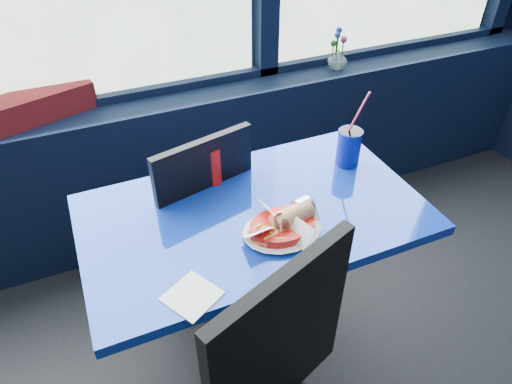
% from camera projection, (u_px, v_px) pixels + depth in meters
% --- Properties ---
extents(window_sill, '(5.00, 0.26, 0.80)m').
position_uv_depth(window_sill, '(135.00, 176.00, 2.36)').
color(window_sill, black).
rests_on(window_sill, ground).
extents(near_table, '(1.20, 0.70, 0.75)m').
position_uv_depth(near_table, '(254.00, 247.00, 1.73)').
color(near_table, black).
rests_on(near_table, ground).
extents(chair_near_back, '(0.52, 0.52, 0.95)m').
position_uv_depth(chair_near_back, '(207.00, 207.00, 1.94)').
color(chair_near_back, black).
rests_on(chair_near_back, ground).
extents(planter_box, '(0.62, 0.33, 0.12)m').
position_uv_depth(planter_box, '(23.00, 110.00, 1.97)').
color(planter_box, maroon).
rests_on(planter_box, window_sill).
extents(flower_vase, '(0.13, 0.13, 0.22)m').
position_uv_depth(flower_vase, '(338.00, 57.00, 2.42)').
color(flower_vase, silver).
rests_on(flower_vase, window_sill).
extents(food_basket, '(0.27, 0.27, 0.09)m').
position_uv_depth(food_basket, '(284.00, 225.00, 1.51)').
color(food_basket, red).
rests_on(food_basket, near_table).
extents(ketchup_bottle, '(0.05, 0.05, 0.20)m').
position_uv_depth(ketchup_bottle, '(214.00, 163.00, 1.69)').
color(ketchup_bottle, red).
rests_on(ketchup_bottle, near_table).
extents(soda_cup, '(0.09, 0.09, 0.32)m').
position_uv_depth(soda_cup, '(349.00, 147.00, 1.80)').
color(soda_cup, navy).
rests_on(soda_cup, near_table).
extents(napkin, '(0.19, 0.19, 0.00)m').
position_uv_depth(napkin, '(192.00, 296.00, 1.31)').
color(napkin, white).
rests_on(napkin, near_table).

